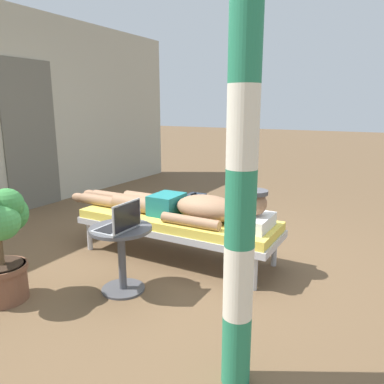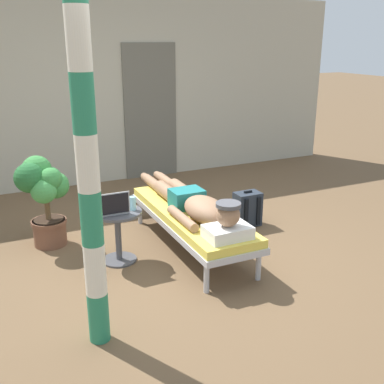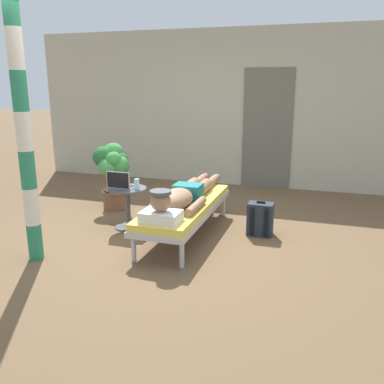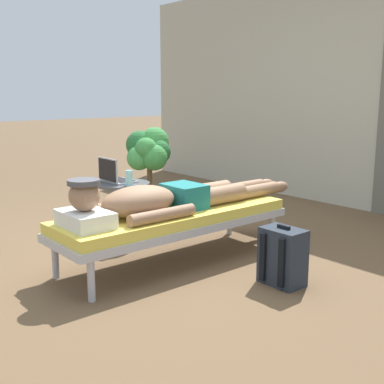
% 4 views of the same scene
% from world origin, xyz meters
% --- Properties ---
extents(ground_plane, '(40.00, 40.00, 0.00)m').
position_xyz_m(ground_plane, '(0.00, 0.00, 0.00)').
color(ground_plane, brown).
extents(house_wall_back, '(7.60, 0.20, 2.70)m').
position_xyz_m(house_wall_back, '(0.17, 2.95, 1.35)').
color(house_wall_back, '#B2AD99').
rests_on(house_wall_back, ground).
extents(house_door_panel, '(0.84, 0.03, 2.04)m').
position_xyz_m(house_door_panel, '(0.74, 2.84, 1.02)').
color(house_door_panel, '#625F54').
rests_on(house_door_panel, ground).
extents(lounge_chair, '(0.63, 1.95, 0.42)m').
position_xyz_m(lounge_chair, '(0.17, 0.14, 0.35)').
color(lounge_chair, '#B7B7BC').
rests_on(lounge_chair, ground).
extents(person_reclining, '(0.53, 2.17, 0.33)m').
position_xyz_m(person_reclining, '(0.17, 0.04, 0.52)').
color(person_reclining, white).
rests_on(person_reclining, lounge_chair).
extents(side_table, '(0.48, 0.48, 0.52)m').
position_xyz_m(side_table, '(-0.61, 0.17, 0.36)').
color(side_table, '#4C4C51').
rests_on(side_table, ground).
extents(laptop, '(0.31, 0.24, 0.23)m').
position_xyz_m(laptop, '(-0.67, 0.11, 0.58)').
color(laptop, '#A5A8AD').
rests_on(laptop, side_table).
extents(drink_glass, '(0.06, 0.06, 0.13)m').
position_xyz_m(drink_glass, '(-0.46, 0.13, 0.59)').
color(drink_glass, '#99D8E5').
rests_on(drink_glass, side_table).
extents(backpack, '(0.30, 0.26, 0.42)m').
position_xyz_m(backpack, '(1.03, 0.43, 0.20)').
color(backpack, '#262D38').
rests_on(backpack, ground).
extents(potted_plant, '(0.54, 0.51, 0.95)m').
position_xyz_m(potted_plant, '(-1.17, 0.86, 0.59)').
color(potted_plant, brown).
rests_on(potted_plant, ground).
extents(porch_post, '(0.15, 0.15, 2.67)m').
position_xyz_m(porch_post, '(-1.10, -1.00, 1.33)').
color(porch_post, '#267F59').
rests_on(porch_post, ground).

